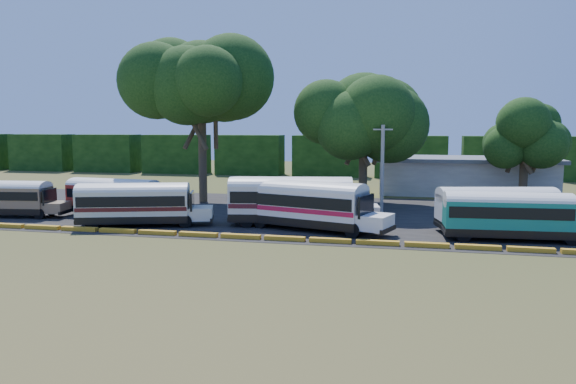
% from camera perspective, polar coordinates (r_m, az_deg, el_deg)
% --- Properties ---
extents(ground, '(160.00, 160.00, 0.00)m').
position_cam_1_polar(ground, '(37.04, -7.51, -4.92)').
color(ground, '#354617').
rests_on(ground, ground).
extents(asphalt_strip, '(64.00, 24.00, 0.02)m').
position_cam_1_polar(asphalt_strip, '(48.03, -1.40, -2.16)').
color(asphalt_strip, black).
rests_on(asphalt_strip, ground).
extents(curb, '(53.70, 0.45, 0.30)m').
position_cam_1_polar(curb, '(37.93, -6.99, -4.41)').
color(curb, gold).
rests_on(curb, ground).
extents(terminal_building, '(19.00, 9.00, 4.00)m').
position_cam_1_polar(terminal_building, '(64.42, 17.54, 1.63)').
color(terminal_building, silver).
rests_on(terminal_building, ground).
extents(treeline_backdrop, '(130.00, 4.00, 6.00)m').
position_cam_1_polar(treeline_backdrop, '(83.08, 4.07, 3.69)').
color(treeline_backdrop, black).
rests_on(treeline_backdrop, ground).
extents(bus_beige, '(9.27, 3.33, 2.98)m').
position_cam_1_polar(bus_beige, '(51.46, -26.69, -0.38)').
color(bus_beige, black).
rests_on(bus_beige, ground).
extents(bus_red, '(9.61, 3.20, 3.10)m').
position_cam_1_polar(bus_red, '(48.54, -17.11, -0.26)').
color(bus_red, black).
rests_on(bus_red, ground).
extents(bus_cream_west, '(10.15, 5.34, 3.25)m').
position_cam_1_polar(bus_cream_west, '(43.07, -15.11, -0.98)').
color(bus_cream_west, black).
rests_on(bus_cream_west, ground).
extents(bus_cream_east, '(11.48, 4.69, 3.67)m').
position_cam_1_polar(bus_cream_east, '(41.94, 0.60, -0.61)').
color(bus_cream_east, black).
rests_on(bus_cream_east, ground).
extents(bus_white_red, '(11.10, 5.75, 3.55)m').
position_cam_1_polar(bus_white_red, '(40.14, 2.05, -1.05)').
color(bus_white_red, black).
rests_on(bus_white_red, ground).
extents(bus_white_blue, '(10.09, 4.52, 3.22)m').
position_cam_1_polar(bus_white_blue, '(41.77, 20.66, -1.44)').
color(bus_white_blue, black).
rests_on(bus_white_blue, ground).
extents(bus_teal, '(9.81, 3.00, 3.18)m').
position_cam_1_polar(bus_teal, '(39.17, 21.66, -2.00)').
color(bus_teal, black).
rests_on(bus_teal, ground).
extents(tree_west, '(10.73, 10.73, 15.49)m').
position_cam_1_polar(tree_west, '(55.12, -8.80, 10.90)').
color(tree_west, '#3E2E1F').
rests_on(tree_west, ground).
extents(tree_center, '(10.23, 10.23, 12.33)m').
position_cam_1_polar(tree_center, '(52.92, 7.72, 7.88)').
color(tree_center, '#3E2E1F').
rests_on(tree_center, ground).
extents(tree_east, '(6.50, 6.50, 9.15)m').
position_cam_1_polar(tree_east, '(58.51, 22.99, 5.48)').
color(tree_east, '#3E2E1F').
rests_on(tree_east, ground).
extents(utility_pole, '(1.60, 0.30, 7.52)m').
position_cam_1_polar(utility_pole, '(47.27, 9.55, 2.32)').
color(utility_pole, gray).
rests_on(utility_pole, ground).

